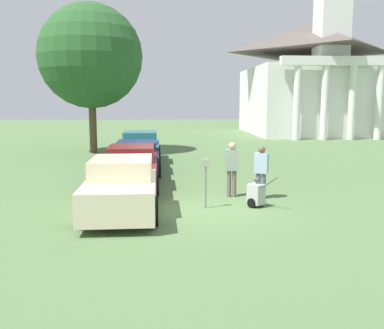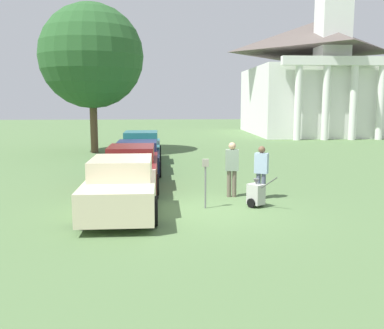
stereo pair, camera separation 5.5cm
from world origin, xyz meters
The scene contains 11 objects.
ground_plane centered at (0.00, 0.00, 0.00)m, with size 120.00×120.00×0.00m, color #517042.
parked_car_cream centered at (-2.46, 0.02, 0.73)m, with size 2.04×4.87×1.55m.
parked_car_maroon centered at (-2.46, 3.54, 0.72)m, with size 2.00×4.83×1.52m.
parked_car_navy centered at (-2.46, 6.80, 0.65)m, with size 2.09×4.75×1.39m.
parked_car_teal centered at (-2.46, 9.80, 0.73)m, with size 2.03×4.89×1.59m.
parking_meter centered at (-0.08, 0.23, 1.01)m, with size 0.18×0.09×1.46m.
person_worker centered at (0.92, 1.68, 1.03)m, with size 0.44×0.26×1.80m.
person_supervisor centered at (1.82, 1.38, 0.97)m, with size 0.47×0.39×1.70m.
equipment_cart centered at (1.43, 0.31, 0.39)m, with size 0.75×0.90×1.00m.
church centered at (12.59, 27.97, 5.48)m, with size 11.41×13.51×20.38m.
shade_tree centered at (-5.53, 14.17, 5.70)m, with size 6.09×6.09×8.75m.
Camera 1 is at (-1.29, -11.93, 3.13)m, focal length 40.00 mm.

